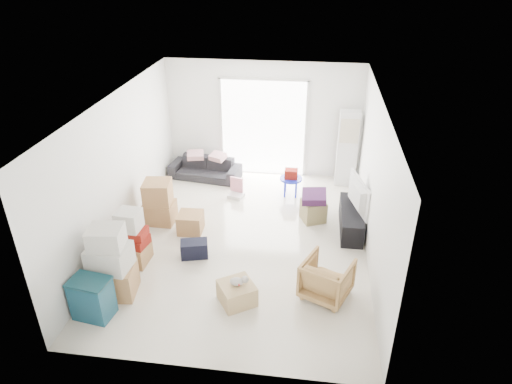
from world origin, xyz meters
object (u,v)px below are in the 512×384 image
object	(u,v)px
armchair	(327,277)
wood_crate	(237,293)
television	(353,206)
ottoman	(313,211)
kids_table	(291,177)
ac_tower	(347,149)
sofa	(205,165)
tv_console	(351,219)
storage_bins	(92,298)

from	to	relation	value
armchair	wood_crate	world-z (taller)	armchair
television	armchair	bearing A→B (deg)	151.57
ottoman	kids_table	distance (m)	1.15
ac_tower	kids_table	size ratio (longest dim) A/B	2.81
ac_tower	armchair	xyz separation A→B (m)	(-0.43, -3.99, -0.52)
ac_tower	wood_crate	xyz separation A→B (m)	(-1.79, -4.32, -0.71)
ac_tower	sofa	size ratio (longest dim) A/B	1.05
tv_console	kids_table	world-z (taller)	kids_table
ottoman	wood_crate	world-z (taller)	ottoman
ac_tower	sofa	xyz separation A→B (m)	(-3.27, -0.15, -0.55)
ac_tower	wood_crate	size ratio (longest dim) A/B	3.49
television	ottoman	distance (m)	0.84
sofa	storage_bins	size ratio (longest dim) A/B	2.54
tv_console	storage_bins	size ratio (longest dim) A/B	2.07
kids_table	wood_crate	xyz separation A→B (m)	(-0.59, -3.59, -0.28)
kids_table	sofa	bearing A→B (deg)	164.17
television	storage_bins	xyz separation A→B (m)	(-3.90, -2.92, -0.19)
television	wood_crate	world-z (taller)	television
kids_table	wood_crate	bearing A→B (deg)	-99.35
television	kids_table	size ratio (longest dim) A/B	1.72
television	storage_bins	bearing A→B (deg)	111.88
television	ottoman	world-z (taller)	television
television	kids_table	bearing A→B (deg)	30.18
tv_console	kids_table	size ratio (longest dim) A/B	2.18
storage_bins	wood_crate	bearing A→B (deg)	15.71
sofa	television	bearing A→B (deg)	-20.93
television	ottoman	size ratio (longest dim) A/B	2.50
ac_tower	wood_crate	distance (m)	4.74
wood_crate	ac_tower	bearing A→B (deg)	67.46
armchair	television	bearing A→B (deg)	-79.45
tv_console	wood_crate	size ratio (longest dim) A/B	2.71
tv_console	wood_crate	xyz separation A→B (m)	(-1.84, -2.34, -0.06)
sofa	storage_bins	bearing A→B (deg)	-88.91
ac_tower	armchair	bearing A→B (deg)	-96.17
armchair	ottoman	distance (m)	2.27
armchair	wood_crate	size ratio (longest dim) A/B	1.43
tv_console	kids_table	bearing A→B (deg)	135.09
armchair	storage_bins	size ratio (longest dim) A/B	1.09
wood_crate	sofa	bearing A→B (deg)	109.51
tv_console	wood_crate	distance (m)	2.98
storage_bins	ac_tower	bearing A→B (deg)	51.86
kids_table	wood_crate	world-z (taller)	kids_table
ac_tower	television	distance (m)	2.02
tv_console	ottoman	xyz separation A→B (m)	(-0.73, 0.25, -0.01)
television	armchair	xyz separation A→B (m)	(-0.48, -2.00, -0.17)
tv_console	ottoman	distance (m)	0.78
tv_console	armchair	size ratio (longest dim) A/B	1.90
ottoman	television	bearing A→B (deg)	-18.90
storage_bins	ottoman	bearing A→B (deg)	45.02
ottoman	sofa	bearing A→B (deg)	148.52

